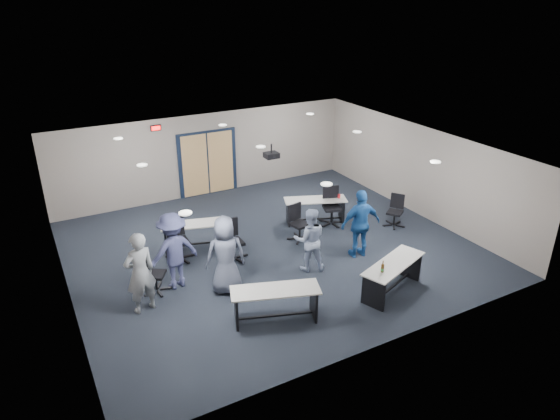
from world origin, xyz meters
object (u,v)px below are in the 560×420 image
chair_loose_left (155,273)px  chair_back_d (332,206)px  chair_loose_right (395,211)px  person_back (173,251)px  table_back_left (195,231)px  chair_back_c (300,223)px  person_navy (361,224)px  table_back_right (316,206)px  person_lightblue (310,240)px  person_gray (140,273)px  person_plaid (225,255)px  chair_back_b (233,241)px  chair_back_a (179,240)px  table_front_right (393,272)px  table_front_left (275,299)px

chair_loose_left → chair_back_d: bearing=-47.2°
chair_loose_right → person_back: bearing=-124.5°
table_back_left → chair_back_c: bearing=-4.1°
chair_loose_right → person_navy: size_ratio=0.52×
person_navy → person_back: bearing=-1.8°
person_back → person_navy: bearing=161.0°
table_back_right → person_back: size_ratio=1.03×
chair_back_c → person_lightblue: 1.59m
chair_loose_left → person_gray: (-0.43, -0.59, 0.44)m
person_plaid → person_navy: person_plaid is taller
person_gray → person_plaid: bearing=163.2°
chair_back_b → chair_loose_right: (4.87, -0.42, -0.06)m
person_back → chair_back_a: bearing=-120.6°
person_back → person_lightblue: bearing=156.9°
chair_back_a → chair_back_d: chair_back_d is taller
chair_back_b → person_plaid: bearing=-119.3°
table_front_right → chair_back_c: size_ratio=1.92×
table_back_right → person_navy: size_ratio=1.05×
table_back_left → chair_back_c: size_ratio=1.80×
person_plaid → person_navy: 3.63m
chair_back_a → person_gray: person_gray is taller
table_back_left → chair_back_c: (2.66, -0.95, 0.03)m
person_plaid → chair_back_b: bearing=-108.1°
chair_back_c → person_back: 3.77m
chair_loose_right → person_back: person_back is taller
chair_loose_right → table_back_right: bearing=-160.6°
table_back_left → table_back_right: (3.64, -0.19, 0.02)m
chair_loose_right → chair_back_a: bearing=-135.2°
chair_back_d → person_lightblue: 2.69m
table_back_left → person_back: size_ratio=0.99×
table_back_left → table_front_right: bearing=-37.0°
person_gray → person_lightblue: bearing=164.6°
chair_back_c → chair_loose_right: chair_back_c is taller
table_front_right → table_back_right: size_ratio=1.02×
table_back_left → chair_loose_right: chair_loose_right is taller
chair_back_d → person_navy: 1.99m
table_front_left → table_back_right: size_ratio=1.02×
chair_back_c → chair_loose_left: 4.21m
table_front_right → person_navy: (0.37, 1.72, 0.39)m
chair_back_a → chair_back_c: 3.27m
table_back_left → chair_back_d: chair_back_d is taller
table_front_right → person_plaid: (-3.26, 1.83, 0.40)m
table_back_left → person_plaid: 2.37m
chair_back_b → chair_loose_left: (-2.14, -0.50, -0.05)m
chair_loose_left → person_plaid: 1.66m
person_lightblue → chair_loose_left: bearing=10.4°
table_front_left → chair_back_c: size_ratio=1.91×
chair_back_d → person_back: size_ratio=0.61×
chair_back_b → person_gray: person_gray is taller
chair_loose_left → person_navy: size_ratio=0.53×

